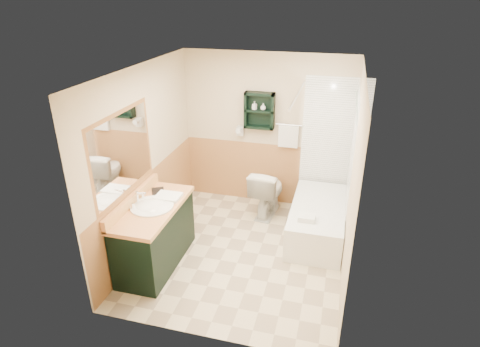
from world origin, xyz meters
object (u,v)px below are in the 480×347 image
object	(u,v)px
wall_shelf	(259,111)
bathtub	(317,220)
toilet	(267,192)
soap_bottle_a	(255,108)
vanity	(155,235)
hair_dryer	(240,131)
soap_bottle_b	(263,107)
vanity_book	(151,185)

from	to	relation	value
wall_shelf	bathtub	bearing A→B (deg)	-36.08
toilet	soap_bottle_a	world-z (taller)	soap_bottle_a
vanity	toilet	distance (m)	1.94
hair_dryer	soap_bottle_a	distance (m)	0.45
vanity	soap_bottle_a	bearing A→B (deg)	66.66
wall_shelf	soap_bottle_b	size ratio (longest dim) A/B	5.37
vanity_book	soap_bottle_b	xyz separation A→B (m)	(1.12, 1.57, 0.68)
bathtub	soap_bottle_a	size ratio (longest dim) A/B	12.06
wall_shelf	vanity	world-z (taller)	wall_shelf
vanity	bathtub	xyz separation A→B (m)	(1.92, 1.16, -0.17)
hair_dryer	soap_bottle_b	distance (m)	0.54
bathtub	toilet	size ratio (longest dim) A/B	1.97
vanity_book	soap_bottle_b	distance (m)	2.04
vanity_book	soap_bottle_a	xyz separation A→B (m)	(0.99, 1.57, 0.67)
vanity	soap_bottle_b	distance (m)	2.44
soap_bottle_a	vanity	bearing A→B (deg)	-113.34
toilet	soap_bottle_a	size ratio (longest dim) A/B	6.14
hair_dryer	bathtub	world-z (taller)	hair_dryer
vanity	vanity_book	xyz separation A→B (m)	(-0.17, 0.33, 0.51)
hair_dryer	soap_bottle_b	bearing A→B (deg)	-4.79
bathtub	toilet	xyz separation A→B (m)	(-0.80, 0.43, 0.13)
hair_dryer	vanity	xyz separation A→B (m)	(-0.59, -1.93, -0.79)
soap_bottle_a	toilet	bearing A→B (deg)	-47.06
hair_dryer	bathtub	xyz separation A→B (m)	(1.33, -0.77, -0.96)
hair_dryer	bathtub	size ratio (longest dim) A/B	0.16
vanity	bathtub	world-z (taller)	vanity
vanity_book	bathtub	bearing A→B (deg)	-7.12
hair_dryer	toilet	xyz separation A→B (m)	(0.52, -0.35, -0.83)
vanity	toilet	size ratio (longest dim) A/B	1.70
bathtub	toilet	bearing A→B (deg)	152.14
vanity_book	soap_bottle_a	distance (m)	1.97
vanity	soap_bottle_b	bearing A→B (deg)	63.40
bathtub	vanity	bearing A→B (deg)	-148.84
wall_shelf	vanity_book	bearing A→B (deg)	-123.97
wall_shelf	soap_bottle_b	xyz separation A→B (m)	(0.06, -0.01, 0.05)
vanity_book	soap_bottle_a	size ratio (longest dim) A/B	1.66
hair_dryer	soap_bottle_a	bearing A→B (deg)	-7.56
bathtub	soap_bottle_b	size ratio (longest dim) A/B	14.65
bathtub	soap_bottle_b	world-z (taller)	soap_bottle_b
vanity	soap_bottle_a	world-z (taller)	soap_bottle_a
wall_shelf	toilet	xyz separation A→B (m)	(0.22, -0.32, -1.18)
soap_bottle_b	vanity	bearing A→B (deg)	-116.60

